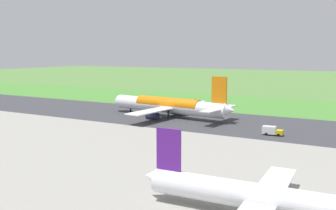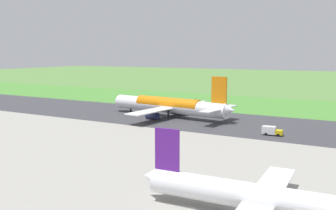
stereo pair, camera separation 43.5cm
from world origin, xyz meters
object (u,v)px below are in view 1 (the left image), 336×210
Objects in this scene: airliner_parked_near at (267,198)px; service_truck_baggage at (272,131)px; airliner_main at (169,105)px; no_stopping_sign at (195,101)px; traffic_cone_orange at (188,103)px.

service_truck_baggage is at bearing -76.59° from airliner_parked_near.
service_truck_baggage is at bearing 162.39° from airliner_main.
service_truck_baggage is 67.54m from no_stopping_sign.
airliner_main is at bearing 105.61° from traffic_cone_orange.
airliner_main is 43.43m from service_truck_baggage.
service_truck_baggage is 2.22× the size of no_stopping_sign.
no_stopping_sign is (47.02, -48.49, 0.19)m from service_truck_baggage.
airliner_parked_near is 15.18× the size of no_stopping_sign.
traffic_cone_orange is (65.27, -107.23, -2.98)m from airliner_parked_near.
airliner_main is at bearing 99.18° from no_stopping_sign.
airliner_parked_near is at bearing 103.41° from service_truck_baggage.
airliner_parked_near reaches higher than service_truck_baggage.
traffic_cone_orange is (51.74, -50.47, -1.13)m from service_truck_baggage.
traffic_cone_orange is at bearing -74.39° from airliner_main.
airliner_parked_near is 58.38m from service_truck_baggage.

